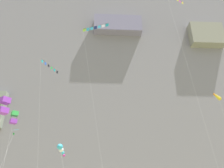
{
  "coord_description": "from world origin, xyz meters",
  "views": [
    {
      "loc": [
        -3.79,
        -4.65,
        2.35
      ],
      "look_at": [
        -2.16,
        26.64,
        17.79
      ],
      "focal_mm": 38.41,
      "sensor_mm": 36.0,
      "label": 1
    }
  ],
  "objects": [
    {
      "name": "kite_windsock_low_right",
      "position": [
        17.26,
        33.83,
        19.13
      ],
      "size": [
        3.03,
        5.56,
        19.65
      ],
      "color": "yellow",
      "rests_on": "ground"
    },
    {
      "name": "kite_banner_low_center",
      "position": [
        -4.95,
        29.57,
        29.69
      ],
      "size": [
        5.12,
        3.49,
        30.9
      ],
      "color": "black",
      "rests_on": "ground"
    },
    {
      "name": "kite_banner_high_right",
      "position": [
        8.1,
        23.48,
        28.4
      ],
      "size": [
        3.63,
        4.33,
        32.73
      ],
      "color": "black",
      "rests_on": "ground"
    },
    {
      "name": "kite_box_low_left",
      "position": [
        -16.89,
        31.04,
        13.87
      ],
      "size": [
        1.55,
        4.21,
        14.84
      ],
      "color": "green",
      "rests_on": "ground"
    },
    {
      "name": "kite_delta_far_left",
      "position": [
        -18.44,
        35.54,
        12.33
      ],
      "size": [
        1.58,
        6.29,
        12.86
      ],
      "color": "#38B2D1",
      "rests_on": "ground"
    },
    {
      "name": "cliff_face",
      "position": [
        -0.0,
        53.5,
        30.92
      ],
      "size": [
        180.0,
        25.14,
        61.83
      ],
      "color": "gray",
      "rests_on": "ground"
    },
    {
      "name": "kite_banner_mid_center",
      "position": [
        -13.51,
        35.13,
        24.18
      ],
      "size": [
        2.92,
        5.77,
        25.74
      ],
      "color": "black",
      "rests_on": "ground"
    },
    {
      "name": "kite_box_upper_right",
      "position": [
        -15.3,
        22.8,
        12.67
      ],
      "size": [
        1.43,
        4.48,
        13.69
      ],
      "color": "purple",
      "rests_on": "ground"
    },
    {
      "name": "kite_windsock_high_center",
      "position": [
        -8.86,
        28.15,
        8.6
      ],
      "size": [
        2.96,
        6.86,
        9.14
      ],
      "color": "#38B2D1",
      "rests_on": "ground"
    }
  ]
}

